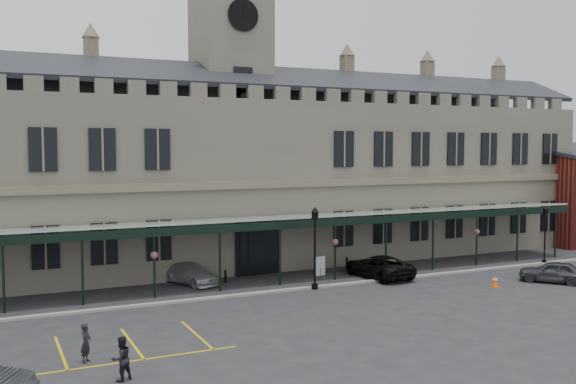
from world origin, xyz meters
name	(u,v)px	position (x,y,z in m)	size (l,w,h in m)	color
ground	(336,311)	(0.00, 0.00, 0.00)	(140.00, 140.00, 0.00)	#252528
station_building	(232,177)	(0.00, 15.91, 6.47)	(60.00, 10.36, 17.30)	#5B574B
clock_tower	(231,88)	(0.00, 16.00, 13.11)	(5.60, 5.60, 24.80)	#5B574B
canopy	(278,247)	(0.00, 7.46, 2.40)	(50.00, 4.10, 4.30)	#8C9E93
kerb	(291,290)	(0.00, 5.50, 0.06)	(60.00, 0.40, 0.12)	gray
parking_markings	(62,356)	(-14.00, -1.50, 0.00)	(16.00, 6.00, 0.01)	gold
tree_behind_mid	(278,103)	(8.00, 25.00, 12.81)	(6.00, 6.00, 16.00)	#332314
tree_behind_right	(420,108)	(24.00, 25.00, 12.81)	(6.00, 6.00, 16.00)	#332314
lamp_post_mid	(315,240)	(1.48, 5.26, 3.02)	(0.48, 0.48, 5.10)	black
lamp_post_right	(545,229)	(21.04, 5.51, 2.62)	(0.42, 0.42, 4.42)	black
traffic_cone	(495,281)	(11.98, 0.99, 0.36)	(0.46, 0.46, 0.73)	#F35107
sign_board	(320,266)	(3.76, 8.78, 0.64)	(0.76, 0.17, 1.31)	black
bollard_left	(225,276)	(-2.89, 9.32, 0.41)	(0.15, 0.15, 0.83)	black
bollard_right	(347,264)	(6.41, 9.74, 0.45)	(0.16, 0.16, 0.91)	black
car_taxi	(191,274)	(-5.00, 10.00, 0.65)	(1.81, 4.46, 1.29)	#9EA0A6
car_van	(378,266)	(7.00, 6.59, 0.75)	(2.48, 5.38, 1.50)	black
car_right_a	(553,272)	(16.30, 0.40, 0.70)	(1.66, 4.13, 1.41)	#323439
person_a	(86,343)	(-13.20, -2.71, 0.80)	(0.58, 0.38, 1.60)	black
person_b	(121,359)	(-12.30, -5.44, 0.84)	(0.82, 0.64, 1.68)	black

